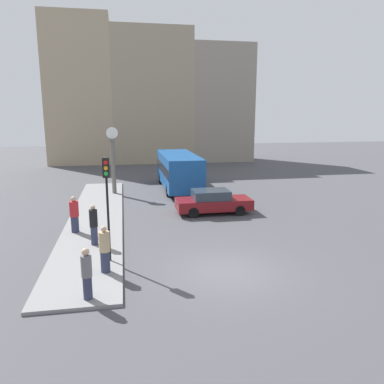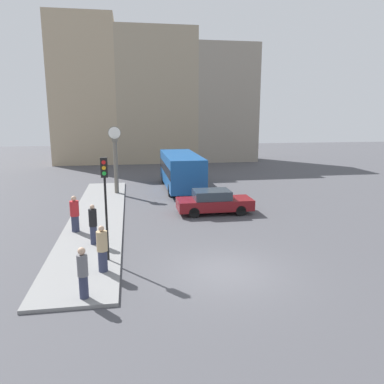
# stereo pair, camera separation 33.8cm
# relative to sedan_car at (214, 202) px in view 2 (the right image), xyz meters

# --- Properties ---
(ground_plane) EXTENTS (120.00, 120.00, 0.00)m
(ground_plane) POSITION_rel_sedan_car_xyz_m (-1.42, -8.35, -0.71)
(ground_plane) COLOR #47474C
(sidewalk_corner) EXTENTS (2.94, 20.89, 0.12)m
(sidewalk_corner) POSITION_rel_sedan_car_xyz_m (-6.80, 0.10, -0.65)
(sidewalk_corner) COLOR gray
(sidewalk_corner) RESTS_ON ground_plane
(building_row) EXTENTS (24.40, 5.00, 16.77)m
(building_row) POSITION_rel_sedan_car_xyz_m (-1.87, 25.52, 7.07)
(building_row) COLOR tan
(building_row) RESTS_ON ground_plane
(sedan_car) EXTENTS (4.44, 1.82, 1.41)m
(sedan_car) POSITION_rel_sedan_car_xyz_m (0.00, 0.00, 0.00)
(sedan_car) COLOR maroon
(sedan_car) RESTS_ON ground_plane
(bus_distant) EXTENTS (2.58, 8.53, 2.75)m
(bus_distant) POSITION_rel_sedan_car_xyz_m (-0.92, 7.70, 0.87)
(bus_distant) COLOR #195199
(bus_distant) RESTS_ON ground_plane
(traffic_light_near) EXTENTS (0.26, 0.24, 4.10)m
(traffic_light_near) POSITION_rel_sedan_car_xyz_m (-5.81, -6.73, 2.33)
(traffic_light_near) COLOR black
(traffic_light_near) RESTS_ON sidewalk_corner
(street_clock) EXTENTS (0.91, 0.39, 4.84)m
(street_clock) POSITION_rel_sedan_car_xyz_m (-5.88, 6.41, 1.83)
(street_clock) COLOR #666056
(street_clock) RESTS_ON sidewalk_corner
(pedestrian_red_top) EXTENTS (0.44, 0.44, 1.80)m
(pedestrian_red_top) POSITION_rel_sedan_car_xyz_m (-7.60, -2.69, 0.30)
(pedestrian_red_top) COLOR #2D334C
(pedestrian_red_top) RESTS_ON sidewalk_corner
(pedestrian_tan_coat) EXTENTS (0.40, 0.40, 1.75)m
(pedestrian_tan_coat) POSITION_rel_sedan_car_xyz_m (-5.94, -7.81, 0.28)
(pedestrian_tan_coat) COLOR #2D334C
(pedestrian_tan_coat) RESTS_ON sidewalk_corner
(pedestrian_black_jacket) EXTENTS (0.36, 0.36, 1.81)m
(pedestrian_black_jacket) POSITION_rel_sedan_car_xyz_m (-6.54, -4.71, 0.32)
(pedestrian_black_jacket) COLOR #2D334C
(pedestrian_black_jacket) RESTS_ON sidewalk_corner
(pedestrian_grey_jacket) EXTENTS (0.33, 0.33, 1.68)m
(pedestrian_grey_jacket) POSITION_rel_sedan_car_xyz_m (-6.40, -9.82, 0.26)
(pedestrian_grey_jacket) COLOR #2D334C
(pedestrian_grey_jacket) RESTS_ON sidewalk_corner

